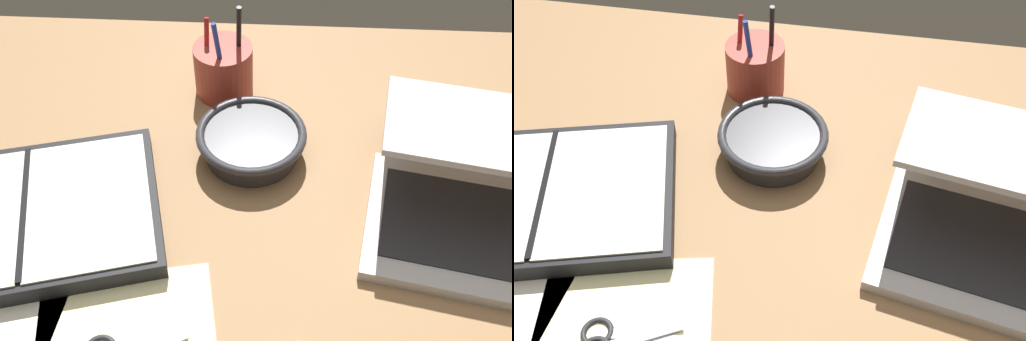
% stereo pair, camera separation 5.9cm
% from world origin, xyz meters
% --- Properties ---
extents(desk_top, '(1.40, 1.00, 0.02)m').
position_xyz_m(desk_top, '(0.00, 0.00, 0.01)').
color(desk_top, '#936D47').
rests_on(desk_top, ground).
extents(laptop, '(0.39, 0.35, 0.15)m').
position_xyz_m(laptop, '(0.34, 0.04, 0.07)').
color(laptop, '#B7B7BC').
rests_on(laptop, desk_top).
extents(bowl, '(0.17, 0.17, 0.05)m').
position_xyz_m(bowl, '(-0.00, 0.15, 0.05)').
color(bowl, '#2D2D33').
rests_on(bowl, desk_top).
extents(pen_cup, '(0.10, 0.10, 0.16)m').
position_xyz_m(pen_cup, '(-0.05, 0.30, 0.06)').
color(pen_cup, '#9E382D').
rests_on(pen_cup, desk_top).
extents(planner, '(0.41, 0.34, 0.03)m').
position_xyz_m(planner, '(-0.29, -0.00, 0.04)').
color(planner, black).
rests_on(planner, desk_top).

